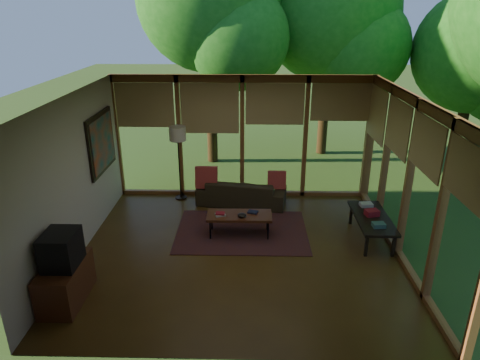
{
  "coord_description": "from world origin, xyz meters",
  "views": [
    {
      "loc": [
        0.15,
        -6.51,
        3.94
      ],
      "look_at": [
        -0.01,
        0.7,
        1.07
      ],
      "focal_mm": 32.0,
      "sensor_mm": 36.0,
      "label": 1
    }
  ],
  "objects_px": {
    "television": "(61,249)",
    "side_console": "(372,219)",
    "sofa": "(242,192)",
    "floor_lamp": "(178,138)",
    "coffee_table": "(239,216)",
    "media_cabinet": "(66,282)"
  },
  "relations": [
    {
      "from": "media_cabinet",
      "to": "floor_lamp",
      "type": "height_order",
      "value": "floor_lamp"
    },
    {
      "from": "media_cabinet",
      "to": "side_console",
      "type": "height_order",
      "value": "media_cabinet"
    },
    {
      "from": "media_cabinet",
      "to": "floor_lamp",
      "type": "bearing_deg",
      "value": 73.35
    },
    {
      "from": "television",
      "to": "coffee_table",
      "type": "relative_size",
      "value": 0.46
    },
    {
      "from": "media_cabinet",
      "to": "floor_lamp",
      "type": "relative_size",
      "value": 0.61
    },
    {
      "from": "television",
      "to": "side_console",
      "type": "bearing_deg",
      "value": 21.45
    },
    {
      "from": "coffee_table",
      "to": "television",
      "type": "bearing_deg",
      "value": -140.53
    },
    {
      "from": "sofa",
      "to": "coffee_table",
      "type": "xyz_separation_m",
      "value": [
        -0.02,
        -1.41,
        0.12
      ]
    },
    {
      "from": "media_cabinet",
      "to": "side_console",
      "type": "xyz_separation_m",
      "value": [
        4.87,
        1.91,
        0.11
      ]
    },
    {
      "from": "media_cabinet",
      "to": "coffee_table",
      "type": "relative_size",
      "value": 0.83
    },
    {
      "from": "media_cabinet",
      "to": "coffee_table",
      "type": "distance_m",
      "value": 3.17
    },
    {
      "from": "side_console",
      "to": "coffee_table",
      "type": "bearing_deg",
      "value": 177.72
    },
    {
      "from": "sofa",
      "to": "television",
      "type": "relative_size",
      "value": 3.43
    },
    {
      "from": "coffee_table",
      "to": "side_console",
      "type": "height_order",
      "value": "side_console"
    },
    {
      "from": "media_cabinet",
      "to": "coffee_table",
      "type": "bearing_deg",
      "value": 39.24
    },
    {
      "from": "sofa",
      "to": "floor_lamp",
      "type": "relative_size",
      "value": 1.14
    },
    {
      "from": "television",
      "to": "side_console",
      "type": "height_order",
      "value": "television"
    },
    {
      "from": "media_cabinet",
      "to": "television",
      "type": "relative_size",
      "value": 1.82
    },
    {
      "from": "floor_lamp",
      "to": "side_console",
      "type": "relative_size",
      "value": 1.18
    },
    {
      "from": "coffee_table",
      "to": "sofa",
      "type": "bearing_deg",
      "value": 89.35
    },
    {
      "from": "coffee_table",
      "to": "media_cabinet",
      "type": "bearing_deg",
      "value": -140.76
    },
    {
      "from": "media_cabinet",
      "to": "television",
      "type": "height_order",
      "value": "television"
    }
  ]
}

